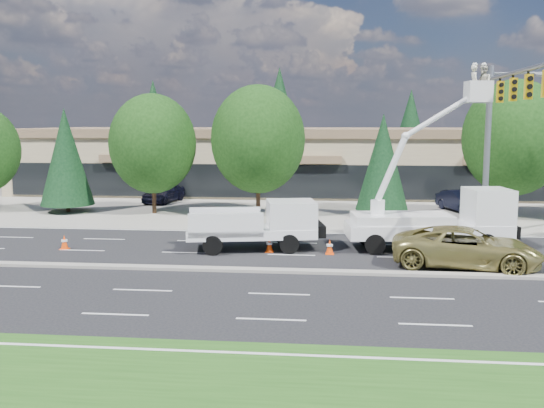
# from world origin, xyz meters

# --- Properties ---
(ground) EXTENTS (140.00, 140.00, 0.00)m
(ground) POSITION_xyz_m (0.00, 0.00, 0.00)
(ground) COLOR black
(ground) RESTS_ON ground
(concrete_apron) EXTENTS (140.00, 22.00, 0.01)m
(concrete_apron) POSITION_xyz_m (0.00, 20.00, 0.01)
(concrete_apron) COLOR gray
(concrete_apron) RESTS_ON ground
(road_median) EXTENTS (120.00, 0.55, 0.12)m
(road_median) POSITION_xyz_m (0.00, 0.00, 0.06)
(road_median) COLOR gray
(road_median) RESTS_ON ground
(strip_mall) EXTENTS (50.40, 15.40, 5.50)m
(strip_mall) POSITION_xyz_m (0.00, 29.97, 2.83)
(strip_mall) COLOR #9D896B
(strip_mall) RESTS_ON ground
(tree_front_b) EXTENTS (3.55, 3.55, 6.99)m
(tree_front_b) POSITION_xyz_m (-16.00, 15.00, 3.75)
(tree_front_b) COLOR #332114
(tree_front_b) RESTS_ON ground
(tree_front_c) EXTENTS (5.72, 5.72, 7.94)m
(tree_front_c) POSITION_xyz_m (-10.00, 15.00, 4.64)
(tree_front_c) COLOR #332114
(tree_front_c) RESTS_ON ground
(tree_front_d) EXTENTS (6.10, 6.10, 8.47)m
(tree_front_d) POSITION_xyz_m (-3.00, 15.00, 4.96)
(tree_front_d) COLOR #332114
(tree_front_d) RESTS_ON ground
(tree_front_e) EXTENTS (3.35, 3.35, 6.61)m
(tree_front_e) POSITION_xyz_m (5.00, 15.00, 3.54)
(tree_front_e) COLOR #332114
(tree_front_e) RESTS_ON ground
(tree_front_f) EXTENTS (6.27, 6.27, 8.70)m
(tree_front_f) POSITION_xyz_m (13.00, 15.00, 5.09)
(tree_front_f) COLOR #332114
(tree_front_f) RESTS_ON ground
(tree_back_a) EXTENTS (5.38, 5.38, 10.61)m
(tree_back_a) POSITION_xyz_m (-18.00, 42.00, 5.69)
(tree_back_a) COLOR #332114
(tree_back_a) RESTS_ON ground
(tree_back_b) EXTENTS (6.02, 6.02, 11.86)m
(tree_back_b) POSITION_xyz_m (-4.00, 42.00, 6.36)
(tree_back_b) COLOR #332114
(tree_back_b) RESTS_ON ground
(tree_back_c) EXTENTS (4.80, 4.80, 9.46)m
(tree_back_c) POSITION_xyz_m (10.00, 42.00, 5.08)
(tree_back_c) COLOR #332114
(tree_back_c) RESTS_ON ground
(tree_back_d) EXTENTS (4.49, 4.49, 8.85)m
(tree_back_d) POSITION_xyz_m (22.00, 42.00, 4.75)
(tree_back_d) COLOR #332114
(tree_back_d) RESTS_ON ground
(signal_mast) EXTENTS (2.76, 10.16, 9.00)m
(signal_mast) POSITION_xyz_m (10.03, 7.04, 6.06)
(signal_mast) COLOR gray
(signal_mast) RESTS_ON ground
(utility_pickup) EXTENTS (6.41, 3.36, 2.34)m
(utility_pickup) POSITION_xyz_m (-1.55, 4.29, 0.96)
(utility_pickup) COLOR white
(utility_pickup) RESTS_ON ground
(bucket_truck) EXTENTS (7.92, 3.26, 8.80)m
(bucket_truck) POSITION_xyz_m (7.09, 5.20, 1.88)
(bucket_truck) COLOR white
(bucket_truck) RESTS_ON ground
(traffic_cone_a) EXTENTS (0.40, 0.40, 0.70)m
(traffic_cone_a) POSITION_xyz_m (-10.97, 3.42, 0.34)
(traffic_cone_a) COLOR #F04107
(traffic_cone_a) RESTS_ON ground
(traffic_cone_b) EXTENTS (0.40, 0.40, 0.70)m
(traffic_cone_b) POSITION_xyz_m (-1.08, 3.74, 0.34)
(traffic_cone_b) COLOR #F04107
(traffic_cone_b) RESTS_ON ground
(traffic_cone_c) EXTENTS (0.40, 0.40, 0.70)m
(traffic_cone_c) POSITION_xyz_m (1.75, 3.60, 0.34)
(traffic_cone_c) COLOR #F04107
(traffic_cone_c) RESTS_ON ground
(traffic_cone_d) EXTENTS (0.40, 0.40, 0.70)m
(traffic_cone_d) POSITION_xyz_m (7.63, 4.19, 0.34)
(traffic_cone_d) COLOR #F04107
(traffic_cone_d) RESTS_ON ground
(minivan) EXTENTS (6.52, 3.89, 1.70)m
(minivan) POSITION_xyz_m (7.49, 1.64, 0.85)
(minivan) COLOR #998D4A
(minivan) RESTS_ON ground
(parked_car_west) EXTENTS (2.64, 4.81, 1.55)m
(parked_car_west) POSITION_xyz_m (-10.89, 20.49, 0.77)
(parked_car_west) COLOR black
(parked_car_west) RESTS_ON ground
(parked_car_east) EXTENTS (2.93, 4.69, 1.46)m
(parked_car_east) POSITION_xyz_m (10.57, 17.85, 0.73)
(parked_car_east) COLOR black
(parked_car_east) RESTS_ON ground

